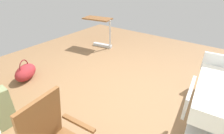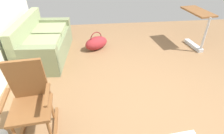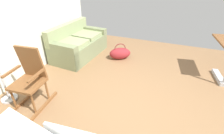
% 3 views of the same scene
% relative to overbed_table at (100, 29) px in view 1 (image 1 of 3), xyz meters
% --- Properties ---
extents(ground_plane, '(6.56, 6.56, 0.00)m').
position_rel_overbed_table_xyz_m(ground_plane, '(-1.61, 1.34, -0.53)').
color(ground_plane, olive).
extents(overbed_table, '(0.87, 0.53, 0.84)m').
position_rel_overbed_table_xyz_m(overbed_table, '(0.00, 0.00, 0.00)').
color(overbed_table, '#B2B5BA').
rests_on(overbed_table, ground).
extents(duffel_bag, '(0.56, 0.64, 0.43)m').
position_rel_overbed_table_xyz_m(duffel_bag, '(0.08, 2.33, -0.38)').
color(duffel_bag, maroon).
rests_on(duffel_bag, ground).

